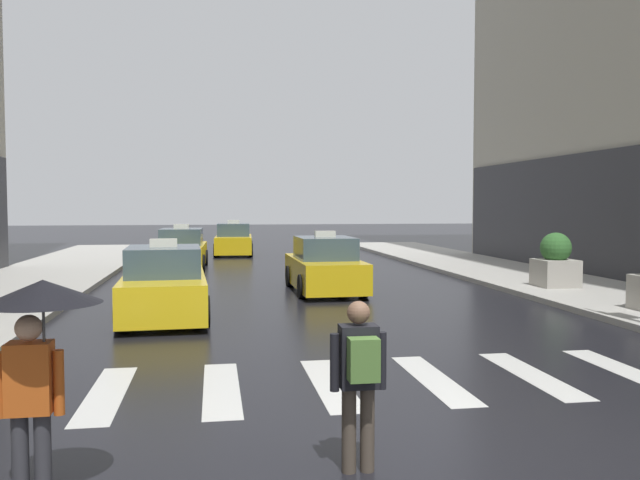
# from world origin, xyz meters

# --- Properties ---
(ground_plane) EXTENTS (160.00, 160.00, 0.00)m
(ground_plane) POSITION_xyz_m (0.00, 0.00, 0.00)
(ground_plane) COLOR black
(crosswalk_markings) EXTENTS (11.30, 2.80, 0.01)m
(crosswalk_markings) POSITION_xyz_m (-0.00, 3.00, 0.00)
(crosswalk_markings) COLOR silver
(crosswalk_markings) RESTS_ON ground
(taxi_lead) EXTENTS (2.08, 4.61, 1.80)m
(taxi_lead) POSITION_xyz_m (-3.52, 9.01, 0.72)
(taxi_lead) COLOR yellow
(taxi_lead) RESTS_ON ground
(taxi_second) EXTENTS (1.97, 4.56, 1.80)m
(taxi_second) POSITION_xyz_m (0.82, 12.87, 0.72)
(taxi_second) COLOR yellow
(taxi_second) RESTS_ON ground
(taxi_third) EXTENTS (2.03, 4.59, 1.80)m
(taxi_third) POSITION_xyz_m (-3.67, 20.60, 0.72)
(taxi_third) COLOR yellow
(taxi_third) RESTS_ON ground
(taxi_fourth) EXTENTS (2.09, 4.61, 1.80)m
(taxi_fourth) POSITION_xyz_m (-1.40, 27.63, 0.72)
(taxi_fourth) COLOR yellow
(taxi_fourth) RESTS_ON ground
(pedestrian_with_umbrella) EXTENTS (0.96, 0.96, 1.94)m
(pedestrian_with_umbrella) POSITION_xyz_m (-3.85, -0.40, 1.52)
(pedestrian_with_umbrella) COLOR #333338
(pedestrian_with_umbrella) RESTS_ON ground
(pedestrian_with_backpack) EXTENTS (0.55, 0.43, 1.65)m
(pedestrian_with_backpack) POSITION_xyz_m (-1.05, -0.12, 0.97)
(pedestrian_with_backpack) COLOR #473D33
(pedestrian_with_backpack) RESTS_ON ground
(planter_mid_block) EXTENTS (1.10, 1.10, 1.60)m
(planter_mid_block) POSITION_xyz_m (7.57, 11.77, 0.87)
(planter_mid_block) COLOR #A8A399
(planter_mid_block) RESTS_ON curb_right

